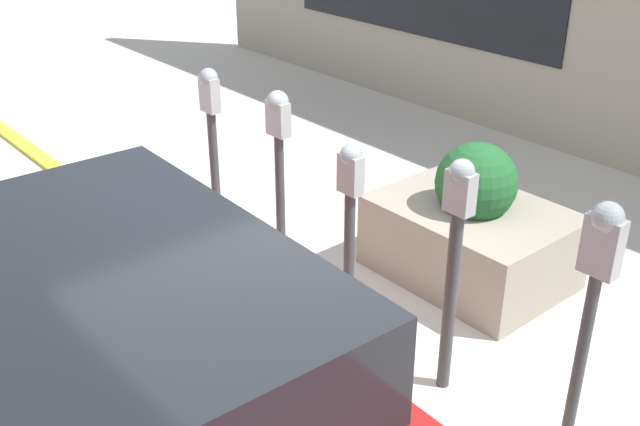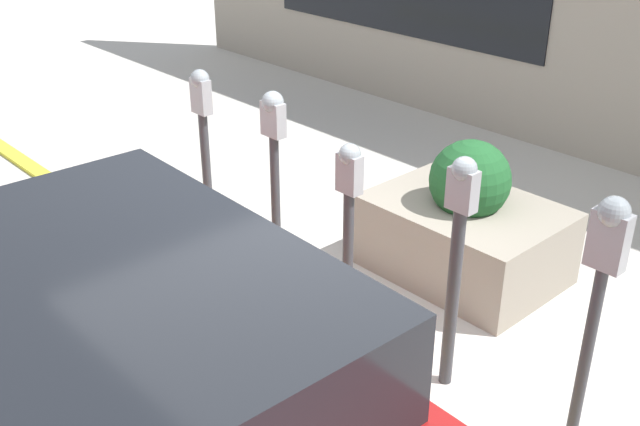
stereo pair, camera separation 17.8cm
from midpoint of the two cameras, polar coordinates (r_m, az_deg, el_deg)
The scene contains 9 objects.
ground_plane at distance 5.15m, azimuth -1.94°, elevation -10.09°, with size 40.00×40.00×0.00m, color beige.
curb_strip at distance 5.09m, azimuth -2.64°, elevation -10.27°, with size 14.38×0.16×0.04m.
parking_meter_nearest at distance 3.84m, azimuth 19.32°, elevation -5.13°, with size 0.18×0.15×1.61m.
parking_meter_second at distance 4.37m, azimuth 9.27°, elevation -2.52°, with size 0.17×0.14×1.53m.
parking_meter_middle at distance 4.89m, azimuth 1.15°, elevation 0.30°, with size 0.17×0.14×1.37m.
parking_meter_fourth at distance 5.42m, azimuth -4.46°, elevation 4.61°, with size 0.19×0.16×1.51m.
parking_meter_farthest at distance 6.10m, azimuth -9.70°, elevation 6.24°, with size 0.18×0.15×1.49m.
planter_box at distance 5.86m, azimuth 10.16°, elevation -1.06°, with size 1.42×1.05×1.10m.
parked_car_front at distance 3.84m, azimuth -16.78°, elevation -11.93°, with size 4.54×1.93×1.42m.
Camera 2 is at (-3.10, 2.75, 3.06)m, focal length 42.00 mm.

